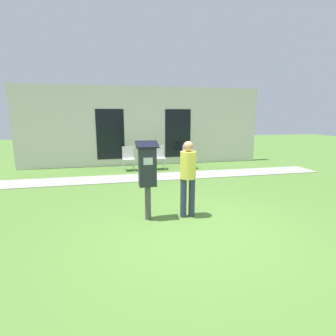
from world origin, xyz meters
TOP-DOWN VIEW (x-y plane):
  - ground_plane at (0.00, 0.00)m, footprint 40.00×40.00m
  - sidewalk at (0.00, 4.18)m, footprint 12.00×1.10m
  - building_facade at (0.00, 6.56)m, footprint 10.00×0.26m
  - parking_meter at (-0.72, 0.63)m, footprint 0.44×0.31m
  - person_standing at (0.10, 0.60)m, footprint 0.32×0.32m
  - outdoor_chair_left at (-0.77, 5.54)m, footprint 0.44×0.44m
  - outdoor_chair_middle at (0.41, 5.52)m, footprint 0.44×0.44m
  - outdoor_chair_right at (1.59, 5.43)m, footprint 0.44×0.44m

SIDE VIEW (x-z plane):
  - ground_plane at x=0.00m, z-range 0.00..0.00m
  - sidewalk at x=0.00m, z-range 0.00..0.02m
  - outdoor_chair_left at x=-0.77m, z-range 0.08..0.98m
  - outdoor_chair_middle at x=0.41m, z-range 0.08..0.98m
  - outdoor_chair_right at x=1.59m, z-range 0.08..0.98m
  - person_standing at x=0.10m, z-range 0.14..1.72m
  - parking_meter at x=-0.72m, z-range 0.22..1.81m
  - building_facade at x=0.00m, z-range 0.00..3.20m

